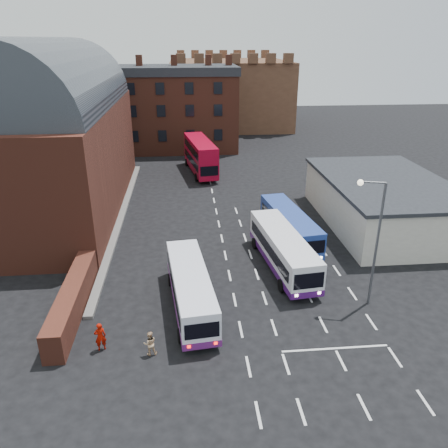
{
  "coord_description": "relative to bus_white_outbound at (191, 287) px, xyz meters",
  "views": [
    {
      "loc": [
        -2.94,
        -21.92,
        15.87
      ],
      "look_at": [
        0.0,
        10.0,
        2.2
      ],
      "focal_mm": 35.0,
      "sensor_mm": 36.0,
      "label": 1
    }
  ],
  "objects": [
    {
      "name": "street_lamp",
      "position": [
        11.19,
        -0.51,
        3.5
      ],
      "size": [
        1.65,
        0.62,
        8.32
      ],
      "rotation": [
        0.0,
        0.0,
        -0.25
      ],
      "color": "#55575C",
      "rests_on": "ground"
    },
    {
      "name": "pedestrian_red",
      "position": [
        -5.03,
        -3.66,
        -0.66
      ],
      "size": [
        0.72,
        0.58,
        1.71
      ],
      "primitive_type": "imported",
      "rotation": [
        0.0,
        0.0,
        3.44
      ],
      "color": "#9C0E01",
      "rests_on": "ground"
    },
    {
      "name": "cream_building",
      "position": [
        17.87,
        12.22,
        0.64
      ],
      "size": [
        10.4,
        16.4,
        4.25
      ],
      "color": "beige",
      "rests_on": "ground"
    },
    {
      "name": "bus_red_double",
      "position": [
        1.91,
        30.25,
        0.73
      ],
      "size": [
        3.96,
        10.77,
        4.21
      ],
      "rotation": [
        0.0,
        0.0,
        3.29
      ],
      "color": "#A30622",
      "rests_on": "ground"
    },
    {
      "name": "bus_white_inbound",
      "position": [
        6.91,
        4.66,
        0.1
      ],
      "size": [
        3.42,
        10.23,
        2.74
      ],
      "rotation": [
        0.0,
        0.0,
        3.25
      ],
      "color": "white",
      "rests_on": "ground"
    },
    {
      "name": "forecourt_wall",
      "position": [
        -7.33,
        0.22,
        -0.61
      ],
      "size": [
        1.2,
        10.0,
        1.8
      ],
      "primitive_type": "cube",
      "color": "#602B1E",
      "rests_on": "ground"
    },
    {
      "name": "bus_blue",
      "position": [
        8.49,
        9.25,
        0.02
      ],
      "size": [
        3.38,
        9.72,
        2.6
      ],
      "rotation": [
        0.0,
        0.0,
        3.27
      ],
      "color": "navy",
      "rests_on": "ground"
    },
    {
      "name": "bus_white_outbound",
      "position": [
        0.0,
        0.0,
        0.0
      ],
      "size": [
        3.16,
        9.58,
        2.56
      ],
      "rotation": [
        0.0,
        0.0,
        0.11
      ],
      "color": "white",
      "rests_on": "ground"
    },
    {
      "name": "ground",
      "position": [
        2.87,
        -1.78,
        -1.51
      ],
      "size": [
        180.0,
        180.0,
        0.0
      ],
      "primitive_type": "plane",
      "color": "black"
    },
    {
      "name": "railway_station",
      "position": [
        -12.63,
        19.22,
        6.12
      ],
      "size": [
        12.0,
        28.0,
        16.0
      ],
      "color": "#602B1E",
      "rests_on": "ground"
    },
    {
      "name": "castle_keep",
      "position": [
        8.87,
        64.22,
        4.49
      ],
      "size": [
        22.0,
        22.0,
        12.0
      ],
      "primitive_type": "cube",
      "color": "brown",
      "rests_on": "ground"
    },
    {
      "name": "brick_terrace",
      "position": [
        -3.13,
        44.22,
        3.99
      ],
      "size": [
        22.0,
        10.0,
        11.0
      ],
      "primitive_type": "cube",
      "color": "brown",
      "rests_on": "ground"
    },
    {
      "name": "pedestrian_beige",
      "position": [
        -2.3,
        -4.31,
        -0.79
      ],
      "size": [
        0.77,
        0.64,
        1.44
      ],
      "primitive_type": "imported",
      "rotation": [
        0.0,
        0.0,
        3.28
      ],
      "color": "tan",
      "rests_on": "ground"
    }
  ]
}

